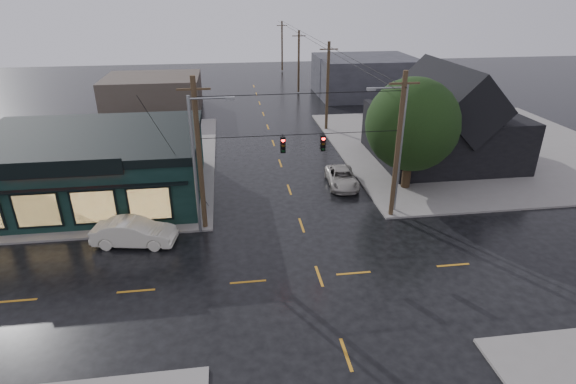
{
  "coord_description": "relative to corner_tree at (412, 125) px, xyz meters",
  "views": [
    {
      "loc": [
        -4.62,
        -20.59,
        14.81
      ],
      "look_at": [
        -1.06,
        5.14,
        2.96
      ],
      "focal_mm": 28.0,
      "sensor_mm": 36.0,
      "label": 1
    }
  ],
  "objects": [
    {
      "name": "sidewalk_nw",
      "position": [
        -29.31,
        9.02,
        -5.23
      ],
      "size": [
        28.0,
        28.0,
        0.15
      ],
      "primitive_type": "cube",
      "color": "slate",
      "rests_on": "ground"
    },
    {
      "name": "sidewalk_ne",
      "position": [
        10.69,
        9.02,
        -5.23
      ],
      "size": [
        28.0,
        28.0,
        0.15
      ],
      "primitive_type": "cube",
      "color": "slate",
      "rests_on": "ground"
    },
    {
      "name": "span_signal_assembly",
      "position": [
        -9.22,
        -4.48,
        0.4
      ],
      "size": [
        13.0,
        0.48,
        1.23
      ],
      "color": "black",
      "rests_on": "ground"
    },
    {
      "name": "corner_tree",
      "position": [
        0.0,
        0.0,
        0.0
      ],
      "size": [
        7.15,
        7.15,
        8.74
      ],
      "color": "black",
      "rests_on": "ground"
    },
    {
      "name": "ground_plane",
      "position": [
        -9.31,
        -10.98,
        -5.3
      ],
      "size": [
        160.0,
        160.0,
        0.0
      ],
      "primitive_type": "plane",
      "color": "black"
    },
    {
      "name": "utility_pole_ne",
      "position": [
        -2.81,
        -4.48,
        -5.3
      ],
      "size": [
        2.0,
        0.32,
        10.15
      ],
      "primitive_type": null,
      "color": "#332316",
      "rests_on": "ground"
    },
    {
      "name": "utility_pole_far_b",
      "position": [
        -2.81,
        37.02,
        -5.3
      ],
      "size": [
        2.0,
        0.32,
        9.15
      ],
      "primitive_type": null,
      "color": "#332316",
      "rests_on": "ground"
    },
    {
      "name": "sedan_cream",
      "position": [
        -20.13,
        -5.98,
        -4.46
      ],
      "size": [
        5.36,
        2.62,
        1.69
      ],
      "primitive_type": "imported",
      "rotation": [
        0.0,
        0.0,
        1.4
      ],
      "color": "beige",
      "rests_on": "ground"
    },
    {
      "name": "utility_pole_nw",
      "position": [
        -15.81,
        -4.48,
        -5.3
      ],
      "size": [
        2.0,
        0.32,
        10.15
      ],
      "primitive_type": null,
      "color": "#332316",
      "rests_on": "ground"
    },
    {
      "name": "pizza_shop",
      "position": [
        -24.31,
        1.96,
        -2.74
      ],
      "size": [
        16.3,
        12.34,
        4.9
      ],
      "color": "black",
      "rests_on": "ground"
    },
    {
      "name": "streetlight_ne",
      "position": [
        -2.31,
        -3.78,
        -5.3
      ],
      "size": [
        5.4,
        0.3,
        9.15
      ],
      "primitive_type": null,
      "color": "gray",
      "rests_on": "ground"
    },
    {
      "name": "streetlight_nw",
      "position": [
        -16.11,
        -5.18,
        -5.3
      ],
      "size": [
        5.4,
        0.3,
        9.15
      ],
      "primitive_type": null,
      "color": "gray",
      "rests_on": "ground"
    },
    {
      "name": "suv_silver",
      "position": [
        -4.95,
        1.28,
        -4.62
      ],
      "size": [
        2.6,
        5.05,
        1.36
      ],
      "primitive_type": "imported",
      "rotation": [
        0.0,
        0.0,
        -0.07
      ],
      "color": "#A09C94",
      "rests_on": "ground"
    },
    {
      "name": "bg_building_west",
      "position": [
        -23.31,
        29.02,
        -3.1
      ],
      "size": [
        12.0,
        10.0,
        4.4
      ],
      "primitive_type": "cube",
      "color": "#3E352D",
      "rests_on": "ground"
    },
    {
      "name": "utility_pole_far_a",
      "position": [
        -2.81,
        17.02,
        -5.3
      ],
      "size": [
        2.0,
        0.32,
        9.65
      ],
      "primitive_type": null,
      "color": "#332316",
      "rests_on": "ground"
    },
    {
      "name": "ne_building",
      "position": [
        5.69,
        6.02,
        -0.83
      ],
      "size": [
        12.6,
        11.6,
        8.75
      ],
      "color": "black",
      "rests_on": "ground"
    },
    {
      "name": "utility_pole_far_c",
      "position": [
        -2.81,
        57.02,
        -5.3
      ],
      "size": [
        2.0,
        0.32,
        9.15
      ],
      "primitive_type": null,
      "color": "#332316",
      "rests_on": "ground"
    },
    {
      "name": "bg_building_east",
      "position": [
        6.69,
        34.02,
        -2.5
      ],
      "size": [
        14.0,
        12.0,
        5.6
      ],
      "primitive_type": "cube",
      "color": "#2C2C32",
      "rests_on": "ground"
    }
  ]
}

